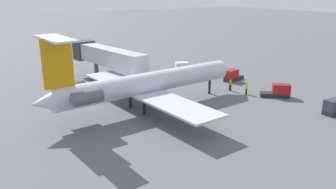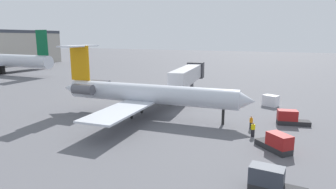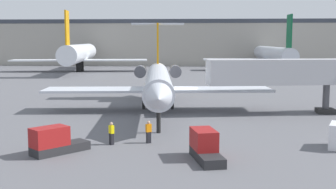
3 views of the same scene
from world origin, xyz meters
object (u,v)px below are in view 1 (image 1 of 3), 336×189
(regional_jet, at_px, (144,83))
(baggage_tug_trailing, at_px, (336,107))
(baggage_tug_lead, at_px, (278,91))
(ground_crew_loader, at_px, (246,89))
(jet_bridge, at_px, (104,56))
(ground_crew_marshaller, at_px, (230,85))
(cargo_container_uld, at_px, (182,67))
(baggage_tug_spare, at_px, (232,76))

(regional_jet, height_order, baggage_tug_trailing, regional_jet)
(regional_jet, distance_m, baggage_tug_lead, 19.40)
(regional_jet, distance_m, ground_crew_loader, 15.94)
(jet_bridge, height_order, ground_crew_loader, jet_bridge)
(ground_crew_marshaller, distance_m, baggage_tug_trailing, 14.93)
(jet_bridge, xyz_separation_m, baggage_tug_lead, (-20.62, -17.53, -3.52))
(jet_bridge, bearing_deg, baggage_tug_lead, -139.64)
(baggage_tug_trailing, bearing_deg, baggage_tug_lead, 3.06)
(jet_bridge, height_order, ground_crew_marshaller, jet_bridge)
(ground_crew_marshaller, relative_size, baggage_tug_lead, 0.43)
(jet_bridge, relative_size, cargo_container_uld, 6.65)
(ground_crew_loader, bearing_deg, regional_jet, 82.30)
(jet_bridge, bearing_deg, baggage_tug_spare, -119.85)
(jet_bridge, distance_m, baggage_tug_lead, 27.29)
(baggage_tug_lead, distance_m, baggage_tug_spare, 10.21)
(regional_jet, distance_m, ground_crew_marshaller, 15.15)
(ground_crew_marshaller, xyz_separation_m, baggage_tug_trailing, (-14.39, -3.96, -0.02))
(jet_bridge, xyz_separation_m, baggage_tug_spare, (-10.43, -18.18, -3.52))
(ground_crew_loader, xyz_separation_m, baggage_tug_lead, (-3.36, -2.84, -0.02))
(jet_bridge, relative_size, ground_crew_loader, 10.63)
(jet_bridge, distance_m, ground_crew_marshaller, 20.52)
(ground_crew_marshaller, relative_size, baggage_tug_trailing, 0.42)
(cargo_container_uld, bearing_deg, baggage_tug_spare, -160.40)
(regional_jet, bearing_deg, baggage_tug_lead, -106.53)
(baggage_tug_trailing, bearing_deg, cargo_container_uld, 6.61)
(regional_jet, relative_size, baggage_tug_trailing, 7.14)
(ground_crew_marshaller, bearing_deg, baggage_tug_spare, -45.19)
(baggage_tug_spare, height_order, cargo_container_uld, baggage_tug_spare)
(baggage_tug_trailing, relative_size, cargo_container_uld, 1.50)
(ground_crew_marshaller, height_order, cargo_container_uld, cargo_container_uld)
(ground_crew_marshaller, bearing_deg, baggage_tug_trailing, -164.61)
(regional_jet, bearing_deg, ground_crew_loader, -97.70)
(baggage_tug_spare, distance_m, cargo_container_uld, 10.41)
(regional_jet, distance_m, jet_bridge, 15.21)
(baggage_tug_lead, bearing_deg, ground_crew_loader, 40.17)
(baggage_tug_lead, height_order, baggage_tug_spare, same)
(baggage_tug_spare, bearing_deg, ground_crew_loader, 152.91)
(baggage_tug_trailing, bearing_deg, regional_jet, 53.80)
(ground_crew_marshaller, distance_m, ground_crew_loader, 2.77)
(baggage_tug_lead, bearing_deg, baggage_tug_spare, -3.67)
(baggage_tug_lead, xyz_separation_m, baggage_tug_trailing, (-8.34, -0.45, 0.00))
(ground_crew_loader, bearing_deg, baggage_tug_trailing, -164.33)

